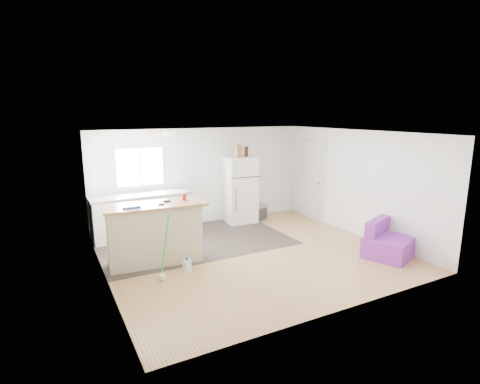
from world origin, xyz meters
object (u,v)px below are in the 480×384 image
(purple_seat, at_px, (386,244))
(bottle_left, at_px, (246,152))
(kitchen_cabinets, at_px, (141,215))
(mop, at_px, (163,266))
(cleaner_jug, at_px, (187,266))
(bottle_right, at_px, (247,151))
(peninsula, at_px, (155,233))
(cardboard_box, at_px, (238,151))
(refrigerator, at_px, (240,190))
(cooler, at_px, (257,212))
(red_cup, at_px, (184,197))
(blue_tray, at_px, (131,206))

(purple_seat, bearing_deg, bottle_left, 88.97)
(kitchen_cabinets, height_order, mop, kitchen_cabinets)
(cleaner_jug, bearing_deg, bottle_left, 23.40)
(mop, height_order, bottle_left, bottle_left)
(bottle_left, height_order, bottle_right, same)
(peninsula, relative_size, cardboard_box, 6.32)
(mop, distance_m, bottle_left, 4.08)
(cardboard_box, xyz_separation_m, bottle_right, (0.29, 0.06, -0.02))
(kitchen_cabinets, relative_size, bottle_right, 8.82)
(peninsula, bearing_deg, mop, -91.50)
(purple_seat, bearing_deg, refrigerator, 90.69)
(bottle_left, bearing_deg, mop, -140.49)
(cleaner_jug, bearing_deg, cooler, 19.66)
(refrigerator, distance_m, cardboard_box, 1.00)
(cooler, height_order, cleaner_jug, cooler)
(refrigerator, xyz_separation_m, purple_seat, (1.41, -3.47, -0.59))
(red_cup, distance_m, blue_tray, 1.03)
(purple_seat, bearing_deg, mop, 144.66)
(purple_seat, relative_size, red_cup, 8.92)
(kitchen_cabinets, bearing_deg, red_cup, -74.97)
(purple_seat, xyz_separation_m, cleaner_jug, (-3.72, 1.11, -0.13))
(peninsula, distance_m, blue_tray, 0.71)
(cooler, bearing_deg, blue_tray, -177.60)
(peninsula, relative_size, blue_tray, 6.32)
(cooler, distance_m, bottle_right, 1.64)
(mop, height_order, cardboard_box, cardboard_box)
(purple_seat, bearing_deg, blue_tray, 137.34)
(cleaner_jug, xyz_separation_m, bottle_right, (2.51, 2.37, 1.69))
(kitchen_cabinets, distance_m, bottle_left, 2.97)
(cardboard_box, bearing_deg, bottle_left, 2.26)
(cleaner_jug, relative_size, bottle_left, 1.10)
(kitchen_cabinets, bearing_deg, cleaner_jug, -85.74)
(peninsula, height_order, blue_tray, blue_tray)
(mop, bearing_deg, cooler, 17.00)
(refrigerator, bearing_deg, red_cup, -136.40)
(refrigerator, relative_size, cardboard_box, 5.63)
(blue_tray, distance_m, bottle_right, 3.77)
(purple_seat, bearing_deg, bottle_right, 87.72)
(peninsula, height_order, refrigerator, refrigerator)
(kitchen_cabinets, relative_size, purple_seat, 2.06)
(kitchen_cabinets, distance_m, peninsula, 1.70)
(mop, bearing_deg, peninsula, 64.41)
(peninsula, distance_m, cardboard_box, 3.30)
(mop, relative_size, bottle_right, 4.60)
(red_cup, bearing_deg, peninsula, -174.89)
(refrigerator, xyz_separation_m, cardboard_box, (-0.09, -0.05, 0.99))
(kitchen_cabinets, bearing_deg, peninsula, -96.00)
(purple_seat, height_order, bottle_right, bottle_right)
(kitchen_cabinets, relative_size, red_cup, 18.37)
(refrigerator, distance_m, red_cup, 2.64)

